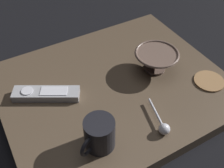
# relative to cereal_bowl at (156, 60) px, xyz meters

# --- Properties ---
(ground_plane) EXTENTS (6.00, 6.00, 0.00)m
(ground_plane) POSITION_rel_cereal_bowl_xyz_m (0.01, 0.14, -0.08)
(ground_plane) COLOR black
(table) EXTENTS (0.54, 0.66, 0.04)m
(table) POSITION_rel_cereal_bowl_xyz_m (0.01, 0.14, -0.06)
(table) COLOR #4C3D2D
(table) RESTS_ON ground
(cereal_bowl) EXTENTS (0.14, 0.14, 0.07)m
(cereal_bowl) POSITION_rel_cereal_bowl_xyz_m (0.00, 0.00, 0.00)
(cereal_bowl) COLOR brown
(cereal_bowl) RESTS_ON table
(coffee_mug) EXTENTS (0.07, 0.10, 0.08)m
(coffee_mug) POSITION_rel_cereal_bowl_xyz_m (-0.16, 0.28, 0.00)
(coffee_mug) COLOR black
(coffee_mug) RESTS_ON table
(teaspoon) EXTENTS (0.12, 0.04, 0.03)m
(teaspoon) POSITION_rel_cereal_bowl_xyz_m (-0.20, 0.12, -0.02)
(teaspoon) COLOR silver
(teaspoon) RESTS_ON table
(tv_remote_near) EXTENTS (0.13, 0.19, 0.03)m
(tv_remote_near) POSITION_rel_cereal_bowl_xyz_m (0.06, 0.34, -0.03)
(tv_remote_near) COLOR #9E9EA3
(tv_remote_near) RESTS_ON table
(drink_coaster) EXTENTS (0.09, 0.09, 0.01)m
(drink_coaster) POSITION_rel_cereal_bowl_xyz_m (-0.13, -0.11, -0.04)
(drink_coaster) COLOR olive
(drink_coaster) RESTS_ON table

